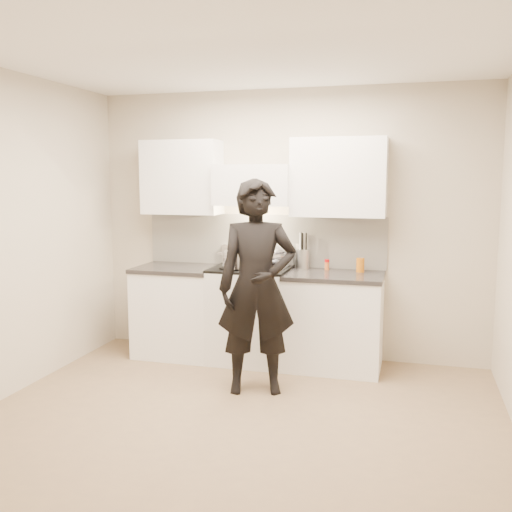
# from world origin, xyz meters

# --- Properties ---
(ground_plane) EXTENTS (4.00, 4.00, 0.00)m
(ground_plane) POSITION_xyz_m (0.00, 0.00, 0.00)
(ground_plane) COLOR #886E4E
(room_shell) EXTENTS (4.04, 3.54, 2.70)m
(room_shell) POSITION_xyz_m (-0.06, 0.37, 1.60)
(room_shell) COLOR #C1B4A0
(room_shell) RESTS_ON ground
(stove) EXTENTS (0.76, 0.65, 0.96)m
(stove) POSITION_xyz_m (-0.30, 1.42, 0.47)
(stove) COLOR white
(stove) RESTS_ON ground
(counter_right) EXTENTS (0.92, 0.67, 0.92)m
(counter_right) POSITION_xyz_m (0.53, 1.43, 0.46)
(counter_right) COLOR white
(counter_right) RESTS_ON ground
(counter_left) EXTENTS (0.82, 0.67, 0.92)m
(counter_left) POSITION_xyz_m (-1.08, 1.43, 0.46)
(counter_left) COLOR white
(counter_left) RESTS_ON ground
(wok) EXTENTS (0.38, 0.47, 0.31)m
(wok) POSITION_xyz_m (-0.15, 1.55, 1.06)
(wok) COLOR silver
(wok) RESTS_ON stove
(stock_pot) EXTENTS (0.34, 0.30, 0.16)m
(stock_pot) POSITION_xyz_m (-0.41, 1.28, 1.04)
(stock_pot) COLOR silver
(stock_pot) RESTS_ON stove
(utensil_crock) EXTENTS (0.13, 0.13, 0.36)m
(utensil_crock) POSITION_xyz_m (0.18, 1.66, 1.03)
(utensil_crock) COLOR beige
(utensil_crock) RESTS_ON counter_right
(spice_jar) EXTENTS (0.05, 0.05, 0.10)m
(spice_jar) POSITION_xyz_m (0.42, 1.63, 0.97)
(spice_jar) COLOR #D3642A
(spice_jar) RESTS_ON counter_right
(oil_glass) EXTENTS (0.08, 0.08, 0.14)m
(oil_glass) POSITION_xyz_m (0.75, 1.58, 0.99)
(oil_glass) COLOR #BE620C
(oil_glass) RESTS_ON counter_right
(person) EXTENTS (0.76, 0.61, 1.82)m
(person) POSITION_xyz_m (-0.02, 0.64, 0.91)
(person) COLOR black
(person) RESTS_ON ground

